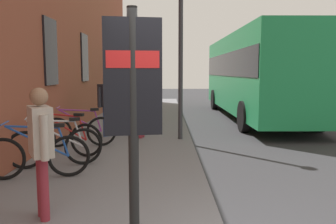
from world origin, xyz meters
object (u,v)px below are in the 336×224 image
(bicycle_mid_rack, at_px, (55,147))
(transit_info_sign, at_px, (133,93))
(pedestrian_by_facade, at_px, (107,99))
(city_bus, at_px, (255,72))
(pedestrian_crossing_street, at_px, (41,140))
(bicycle_leaning_wall, at_px, (80,131))
(bicycle_under_window, at_px, (37,156))
(bicycle_beside_lamp, at_px, (63,138))
(street_lamp, at_px, (181,26))
(pedestrian_near_bus, at_px, (141,102))

(bicycle_mid_rack, bearing_deg, transit_info_sign, -150.49)
(bicycle_mid_rack, height_order, pedestrian_by_facade, pedestrian_by_facade)
(city_bus, height_order, pedestrian_crossing_street, city_bus)
(bicycle_leaning_wall, bearing_deg, pedestrian_by_facade, -17.52)
(city_bus, distance_m, pedestrian_by_facade, 7.11)
(transit_info_sign, relative_size, city_bus, 0.23)
(bicycle_leaning_wall, bearing_deg, bicycle_under_window, 177.77)
(pedestrian_crossing_street, bearing_deg, bicycle_under_window, 22.60)
(bicycle_under_window, relative_size, city_bus, 0.17)
(bicycle_under_window, height_order, city_bus, city_bus)
(bicycle_beside_lamp, bearing_deg, street_lamp, -53.98)
(bicycle_beside_lamp, relative_size, city_bus, 0.17)
(bicycle_mid_rack, distance_m, city_bus, 9.83)
(bicycle_mid_rack, relative_size, pedestrian_crossing_street, 1.06)
(bicycle_leaning_wall, height_order, pedestrian_near_bus, pedestrian_near_bus)
(bicycle_beside_lamp, relative_size, pedestrian_by_facade, 1.03)
(bicycle_under_window, bearing_deg, bicycle_leaning_wall, -2.23)
(bicycle_under_window, relative_size, pedestrian_by_facade, 1.03)
(pedestrian_by_facade, xyz_separation_m, pedestrian_crossing_street, (-5.49, -0.13, -0.05))
(bicycle_beside_lamp, relative_size, pedestrian_near_bus, 1.08)
(transit_info_sign, height_order, street_lamp, street_lamp)
(pedestrian_near_bus, bearing_deg, city_bus, -41.66)
(street_lamp, bearing_deg, pedestrian_near_bus, 80.86)
(pedestrian_crossing_street, bearing_deg, street_lamp, -20.56)
(pedestrian_crossing_street, relative_size, street_lamp, 0.32)
(bicycle_mid_rack, xyz_separation_m, transit_info_sign, (-3.16, -1.79, 1.21))
(bicycle_leaning_wall, bearing_deg, transit_info_sign, -160.27)
(pedestrian_crossing_street, distance_m, pedestrian_near_bus, 5.30)
(bicycle_under_window, relative_size, pedestrian_near_bus, 1.08)
(transit_info_sign, bearing_deg, city_bus, -20.02)
(pedestrian_by_facade, bearing_deg, transit_info_sign, -168.09)
(bicycle_leaning_wall, relative_size, pedestrian_crossing_street, 1.09)
(bicycle_under_window, xyz_separation_m, bicycle_leaning_wall, (2.50, -0.10, 0.00))
(bicycle_beside_lamp, distance_m, bicycle_leaning_wall, 0.93)
(street_lamp, bearing_deg, bicycle_leaning_wall, 111.20)
(bicycle_beside_lamp, relative_size, bicycle_leaning_wall, 1.00)
(bicycle_beside_lamp, height_order, pedestrian_near_bus, pedestrian_near_bus)
(bicycle_mid_rack, height_order, transit_info_sign, transit_info_sign)
(city_bus, relative_size, pedestrian_near_bus, 6.49)
(pedestrian_by_facade, xyz_separation_m, street_lamp, (-0.43, -2.03, 1.95))
(bicycle_beside_lamp, bearing_deg, transit_info_sign, -154.80)
(bicycle_leaning_wall, distance_m, street_lamp, 3.71)
(pedestrian_crossing_street, bearing_deg, bicycle_beside_lamp, 12.23)
(pedestrian_near_bus, bearing_deg, bicycle_beside_lamp, 143.42)
(bicycle_leaning_wall, xyz_separation_m, pedestrian_crossing_street, (-4.10, -0.57, 0.60))
(pedestrian_by_facade, bearing_deg, bicycle_leaning_wall, 162.48)
(bicycle_leaning_wall, bearing_deg, bicycle_mid_rack, 179.51)
(bicycle_under_window, bearing_deg, pedestrian_near_bus, -22.50)
(pedestrian_near_bus, relative_size, street_lamp, 0.32)
(bicycle_under_window, distance_m, city_bus, 10.45)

